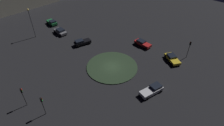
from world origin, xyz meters
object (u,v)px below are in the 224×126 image
(car_grey, at_px, (60,31))
(car_silver, at_px, (152,90))
(traffic_light_south_near, at_px, (42,103))
(car_yellow, at_px, (172,58))
(traffic_light_northeast, at_px, (189,46))
(car_red, at_px, (142,43))
(traffic_light_south, at_px, (22,94))
(streetlamp_west, at_px, (31,19))
(car_green, at_px, (52,22))
(car_black, at_px, (82,42))

(car_grey, height_order, car_silver, car_silver)
(traffic_light_south_near, bearing_deg, car_yellow, -17.90)
(car_grey, xyz_separation_m, traffic_light_northeast, (31.29, 14.30, 2.30))
(car_yellow, distance_m, traffic_light_south_near, 28.93)
(car_red, height_order, traffic_light_south, traffic_light_south)
(traffic_light_northeast, relative_size, streetlamp_west, 0.53)
(traffic_light_northeast, height_order, traffic_light_south_near, traffic_light_northeast)
(car_grey, relative_size, streetlamp_west, 0.55)
(streetlamp_west, bearing_deg, car_yellow, 26.83)
(car_silver, bearing_deg, car_green, -80.07)
(traffic_light_south, xyz_separation_m, streetlamp_west, (-21.33, 12.57, 2.42))
(car_grey, relative_size, traffic_light_south, 1.11)
(traffic_light_northeast, bearing_deg, traffic_light_south, 12.13)
(car_silver, height_order, streetlamp_west, streetlamp_west)
(car_green, height_order, car_black, car_black)
(car_grey, bearing_deg, car_red, -149.27)
(car_silver, bearing_deg, traffic_light_south_near, -18.02)
(car_silver, height_order, traffic_light_south_near, traffic_light_south_near)
(car_black, bearing_deg, car_red, -32.40)
(car_grey, height_order, car_black, car_black)
(car_silver, bearing_deg, traffic_light_south, -25.05)
(car_grey, relative_size, traffic_light_northeast, 1.04)
(traffic_light_northeast, xyz_separation_m, traffic_light_south, (-13.34, -32.78, -0.20))
(car_grey, xyz_separation_m, car_green, (-6.92, 1.47, -0.01))
(car_red, bearing_deg, traffic_light_south_near, -85.01)
(traffic_light_south_near, bearing_deg, car_black, 33.15)
(car_black, distance_m, car_red, 15.69)
(car_green, xyz_separation_m, car_black, (16.06, -0.87, 0.03))
(car_yellow, distance_m, streetlamp_west, 37.15)
(car_silver, relative_size, traffic_light_south, 1.20)
(streetlamp_west, bearing_deg, traffic_light_northeast, 30.23)
(car_silver, distance_m, car_red, 16.46)
(car_green, bearing_deg, car_grey, 172.71)
(car_green, height_order, traffic_light_south_near, traffic_light_south_near)
(car_silver, relative_size, traffic_light_northeast, 1.12)
(traffic_light_south, relative_size, streetlamp_west, 0.50)
(car_grey, xyz_separation_m, car_red, (20.70, 11.22, -0.02))
(car_green, distance_m, traffic_light_northeast, 40.37)
(car_silver, xyz_separation_m, traffic_light_south_near, (-9.92, -16.31, 2.07))
(car_silver, distance_m, traffic_light_south, 22.62)
(car_silver, distance_m, traffic_light_south_near, 19.20)
(traffic_light_south, bearing_deg, streetlamp_west, 69.71)
(car_grey, distance_m, traffic_light_south_near, 27.95)
(car_green, relative_size, car_black, 0.91)
(traffic_light_south, distance_m, streetlamp_west, 24.87)
(car_silver, xyz_separation_m, streetlamp_west, (-35.30, -5.09, 4.55))
(streetlamp_west, bearing_deg, car_black, 27.46)
(car_yellow, relative_size, traffic_light_south, 1.16)
(car_green, bearing_deg, car_red, -155.85)
(car_yellow, bearing_deg, traffic_light_northeast, 94.81)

